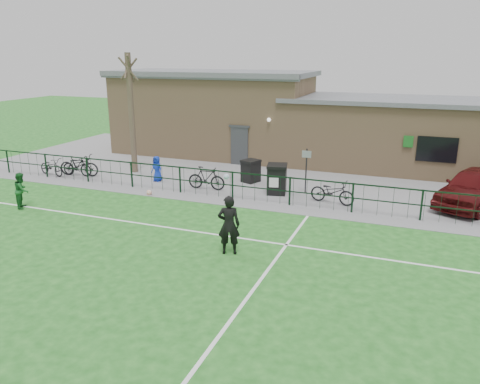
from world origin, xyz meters
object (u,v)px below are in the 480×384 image
(sign_post, at_px, (306,171))
(bicycle_b, at_px, (77,166))
(spectator_child, at_px, (157,169))
(outfield_player, at_px, (22,190))
(wheelie_bin_left, at_px, (251,172))
(bicycle_a, at_px, (51,167))
(bicycle_c, at_px, (79,165))
(bicycle_d, at_px, (206,178))
(bare_tree, at_px, (131,114))
(wheelie_bin_right, at_px, (277,180))
(car_maroon, at_px, (474,187))
(ball_ground, at_px, (149,193))
(bicycle_e, at_px, (332,192))

(sign_post, distance_m, bicycle_b, 11.49)
(spectator_child, bearing_deg, outfield_player, -107.74)
(sign_post, bearing_deg, wheelie_bin_left, 162.74)
(bicycle_a, distance_m, outfield_player, 5.13)
(bicycle_c, distance_m, bicycle_d, 7.03)
(wheelie_bin_left, relative_size, spectator_child, 0.81)
(bare_tree, bearing_deg, wheelie_bin_right, -7.65)
(bare_tree, xyz_separation_m, bicycle_c, (-2.15, -1.70, -2.44))
(bicycle_a, bearing_deg, wheelie_bin_left, -63.93)
(bicycle_b, xyz_separation_m, bicycle_d, (7.10, 0.13, 0.03))
(outfield_player, bearing_deg, bicycle_a, 0.60)
(car_maroon, height_order, outfield_player, car_maroon)
(bare_tree, height_order, wheelie_bin_left, bare_tree)
(bare_tree, relative_size, bicycle_a, 3.53)
(bare_tree, height_order, ball_ground, bare_tree)
(car_maroon, bearing_deg, sign_post, -149.24)
(bicycle_d, distance_m, spectator_child, 2.86)
(outfield_player, bearing_deg, sign_post, -89.10)
(car_maroon, height_order, spectator_child, car_maroon)
(ball_ground, bearing_deg, bare_tree, 131.12)
(wheelie_bin_left, height_order, bicycle_b, bicycle_b)
(outfield_player, height_order, ball_ground, outfield_player)
(bicycle_b, xyz_separation_m, bicycle_c, (0.07, 0.08, 0.04))
(outfield_player, xyz_separation_m, ball_ground, (3.82, 3.26, -0.60))
(bicycle_c, relative_size, bicycle_d, 1.18)
(car_maroon, relative_size, bicycle_c, 2.19)
(bare_tree, distance_m, wheelie_bin_left, 6.79)
(bare_tree, relative_size, bicycle_d, 3.42)
(sign_post, height_order, bicycle_a, sign_post)
(wheelie_bin_right, xyz_separation_m, outfield_player, (-8.96, -5.50, 0.09))
(bicycle_a, bearing_deg, bicycle_c, -59.61)
(bare_tree, relative_size, outfield_player, 4.19)
(car_maroon, relative_size, bicycle_a, 2.67)
(bare_tree, relative_size, wheelie_bin_right, 4.95)
(wheelie_bin_left, xyz_separation_m, bicycle_e, (4.25, -1.94, -0.00))
(car_maroon, distance_m, outfield_player, 18.12)
(car_maroon, xyz_separation_m, bicycle_c, (-18.07, -1.76, -0.23))
(bicycle_b, xyz_separation_m, bicycle_e, (12.78, 0.13, -0.01))
(sign_post, xyz_separation_m, bicycle_c, (-11.35, -1.09, -0.46))
(wheelie_bin_right, relative_size, bicycle_d, 0.69)
(wheelie_bin_right, bearing_deg, bicycle_b, 171.75)
(car_maroon, bearing_deg, wheelie_bin_right, -146.75)
(ball_ground, bearing_deg, bicycle_e, 12.21)
(car_maroon, relative_size, spectator_child, 3.69)
(bicycle_c, xyz_separation_m, bicycle_e, (12.72, 0.05, -0.05))
(wheelie_bin_right, bearing_deg, wheelie_bin_left, 129.27)
(car_maroon, xyz_separation_m, bicycle_b, (-18.14, -1.85, -0.27))
(car_maroon, xyz_separation_m, bicycle_a, (-19.43, -2.21, -0.33))
(bicycle_b, height_order, ball_ground, bicycle_b)
(bare_tree, distance_m, outfield_player, 7.02)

